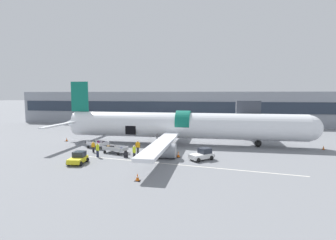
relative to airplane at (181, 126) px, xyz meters
name	(u,v)px	position (x,y,z in m)	size (l,w,h in m)	color
ground_plane	(176,152)	(0.19, -5.94, -3.02)	(500.00, 500.00, 0.00)	slate
apron_marking_line	(179,165)	(1.43, -12.36, -3.02)	(26.95, 4.15, 0.01)	silver
terminal_strip	(196,108)	(0.19, 30.90, 1.32)	(97.76, 12.20, 8.68)	gray
jet_bridge_stub	(246,110)	(10.77, 5.32, 2.28)	(3.76, 8.37, 7.10)	#4C4C51
airplane	(181,126)	(0.00, 0.00, 0.00)	(41.87, 37.56, 10.26)	white
baggage_tug_lead	(78,159)	(-10.30, -13.96, -2.42)	(2.16, 2.90, 1.38)	yellow
baggage_tug_mid	(202,155)	(4.01, -9.55, -2.39)	(3.26, 3.16, 1.45)	white
baggage_cart_loading	(115,149)	(-8.07, -8.04, -2.51)	(4.32, 2.64, 1.03)	#B7BABF
baggage_cart_queued	(98,144)	(-11.85, -5.28, -2.48)	(4.06, 2.88, 1.13)	silver
ground_crew_loader_a	(98,150)	(-9.46, -10.58, -2.05)	(0.59, 0.59, 1.85)	#1E2338
ground_crew_loader_b	(93,147)	(-11.27, -8.13, -2.20)	(0.50, 0.50, 1.57)	black
ground_crew_driver	(134,152)	(-4.40, -10.89, -2.06)	(0.57, 0.60, 1.83)	black
ground_crew_supervisor	(138,147)	(-4.90, -7.73, -2.06)	(0.64, 0.52, 1.83)	#2D2D33
suitcase_on_tarmac_upright	(126,155)	(-5.75, -10.18, -2.66)	(0.53, 0.28, 0.83)	black
safety_cone_nose	(324,148)	(21.28, -0.30, -2.76)	(0.45, 0.45, 0.58)	black
safety_cone_engine_left	(137,177)	(-1.61, -18.62, -2.69)	(0.53, 0.53, 0.71)	black
safety_cone_wingtip	(178,154)	(0.86, -8.77, -2.66)	(0.57, 0.57, 0.78)	black
safety_cone_tail	(67,140)	(-19.81, -0.93, -2.75)	(0.56, 0.56, 0.60)	black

